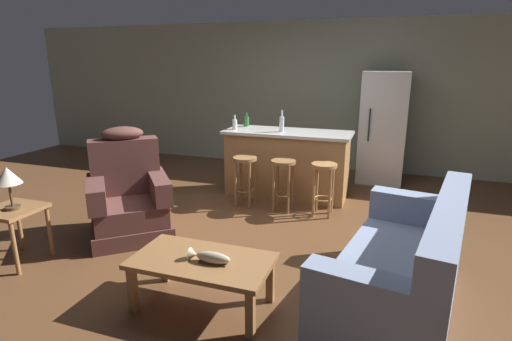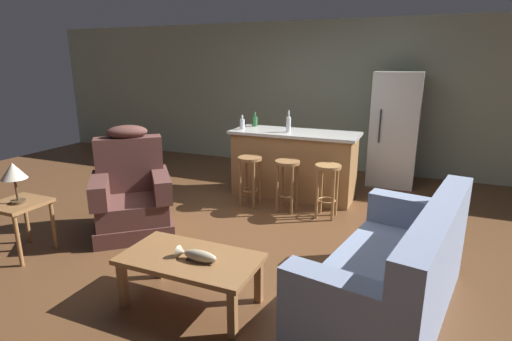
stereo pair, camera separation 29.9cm
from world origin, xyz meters
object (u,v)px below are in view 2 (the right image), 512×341
at_px(table_lamp, 14,173).
at_px(bar_stool_right, 327,181).
at_px(kitchen_island, 294,164).
at_px(bottle_tall_green, 255,121).
at_px(fish_figurine, 196,255).
at_px(couch, 395,276).
at_px(coffee_table, 190,263).
at_px(bar_stool_left, 250,172).
at_px(bar_stool_middle, 287,176).
at_px(bottle_wine_dark, 242,124).
at_px(bottle_short_amber, 288,124).
at_px(recliner_near_lamp, 132,195).
at_px(refrigerator, 395,129).
at_px(end_table, 20,211).

relative_size(table_lamp, bar_stool_right, 0.60).
relative_size(table_lamp, kitchen_island, 0.23).
distance_m(kitchen_island, bottle_tall_green, 0.93).
bearing_deg(fish_figurine, couch, 19.63).
distance_m(fish_figurine, kitchen_island, 2.95).
relative_size(coffee_table, bar_stool_left, 1.62).
bearing_deg(fish_figurine, bar_stool_middle, 91.21).
xyz_separation_m(couch, bottle_wine_dark, (-2.37, 2.34, 0.69)).
distance_m(table_lamp, kitchen_island, 3.47).
height_order(bottle_short_amber, bottle_wine_dark, bottle_short_amber).
height_order(recliner_near_lamp, refrigerator, refrigerator).
height_order(kitchen_island, bottle_wine_dark, bottle_wine_dark).
height_order(fish_figurine, bottle_wine_dark, bottle_wine_dark).
bearing_deg(recliner_near_lamp, couch, 39.28).
distance_m(coffee_table, recliner_near_lamp, 1.75).
xyz_separation_m(coffee_table, couch, (1.52, 0.48, -0.02)).
height_order(couch, bar_stool_middle, couch).
bearing_deg(bottle_wine_dark, kitchen_island, 7.34).
bearing_deg(recliner_near_lamp, bar_stool_left, 103.49).
height_order(kitchen_island, bar_stool_left, kitchen_island).
bearing_deg(recliner_near_lamp, table_lamp, -72.00).
bearing_deg(end_table, bar_stool_right, 40.23).
height_order(recliner_near_lamp, bottle_wine_dark, recliner_near_lamp).
height_order(fish_figurine, kitchen_island, kitchen_island).
distance_m(table_lamp, bar_stool_left, 2.72).
relative_size(end_table, refrigerator, 0.32).
distance_m(coffee_table, table_lamp, 2.08).
bearing_deg(refrigerator, bar_stool_right, -108.51).
xyz_separation_m(end_table, table_lamp, (0.03, -0.02, 0.41)).
xyz_separation_m(fish_figurine, table_lamp, (-2.09, 0.10, 0.41)).
bearing_deg(couch, bar_stool_left, -31.34).
bearing_deg(kitchen_island, couch, -56.75).
xyz_separation_m(recliner_near_lamp, bar_stool_left, (0.93, 1.27, 0.05)).
height_order(bottle_tall_green, bottle_wine_dark, same).
bearing_deg(bar_stool_right, refrigerator, 71.49).
height_order(refrigerator, bottle_tall_green, refrigerator).
bearing_deg(coffee_table, bottle_tall_green, 104.16).
xyz_separation_m(coffee_table, bottle_tall_green, (-0.79, 3.14, 0.67)).
bearing_deg(recliner_near_lamp, coffee_table, 14.11).
xyz_separation_m(kitchen_island, bar_stool_left, (-0.42, -0.63, -0.01)).
distance_m(fish_figurine, bar_stool_middle, 2.32).
bearing_deg(bar_stool_left, kitchen_island, 56.57).
bearing_deg(coffee_table, couch, 17.51).
bearing_deg(fish_figurine, end_table, 176.91).
height_order(end_table, table_lamp, table_lamp).
height_order(recliner_near_lamp, bar_stool_right, recliner_near_lamp).
xyz_separation_m(couch, refrigerator, (-0.34, 3.64, 0.54)).
bearing_deg(kitchen_island, table_lamp, -124.13).
bearing_deg(end_table, bar_stool_middle, 46.71).
relative_size(coffee_table, table_lamp, 2.68).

